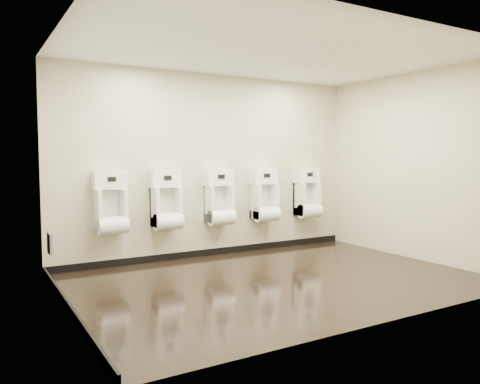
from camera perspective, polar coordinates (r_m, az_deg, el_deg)
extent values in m
cube|color=black|center=(5.97, 4.58, -10.62)|extent=(5.00, 3.50, 0.00)
cube|color=white|center=(5.90, 4.75, 16.67)|extent=(5.00, 3.50, 0.00)
cube|color=#C2B99A|center=(7.27, -3.28, 3.23)|extent=(5.00, 0.02, 2.80)
cube|color=#C2B99A|center=(4.45, 17.71, 2.38)|extent=(5.00, 0.02, 2.80)
cube|color=#C2B99A|center=(4.79, -20.66, 2.43)|extent=(0.02, 3.50, 2.80)
cube|color=#C2B99A|center=(7.49, 20.57, 3.00)|extent=(0.02, 3.50, 2.80)
cube|color=silver|center=(4.79, -20.60, 2.43)|extent=(0.01, 3.50, 2.80)
cube|color=black|center=(7.41, -3.19, -7.27)|extent=(5.00, 0.02, 0.10)
cube|color=black|center=(5.02, -20.10, -13.16)|extent=(0.02, 3.50, 0.10)
cube|color=#9E9EA3|center=(6.07, -22.19, -5.83)|extent=(0.03, 0.25, 0.25)
cylinder|color=silver|center=(6.07, -22.02, -5.82)|extent=(0.02, 0.04, 0.04)
cube|color=white|center=(6.59, -15.45, -2.13)|extent=(0.40, 0.29, 0.56)
cube|color=silver|center=(6.67, -15.67, -1.71)|extent=(0.30, 0.01, 0.44)
cylinder|color=white|center=(6.54, -15.24, -3.96)|extent=(0.40, 0.24, 0.24)
cube|color=white|center=(6.59, -15.61, 1.37)|extent=(0.44, 0.21, 0.24)
cube|color=black|center=(6.48, -15.36, 1.50)|extent=(0.11, 0.01, 0.06)
cube|color=silver|center=(6.49, -15.37, 1.51)|extent=(0.13, 0.01, 0.08)
cylinder|color=silver|center=(6.65, -13.73, 1.43)|extent=(0.01, 0.03, 0.03)
cube|color=white|center=(6.83, -8.97, -1.80)|extent=(0.40, 0.29, 0.56)
cube|color=silver|center=(6.92, -9.26, -1.40)|extent=(0.30, 0.01, 0.44)
cylinder|color=white|center=(6.79, -8.72, -3.56)|extent=(0.40, 0.24, 0.24)
cube|color=white|center=(6.84, -9.13, 1.57)|extent=(0.44, 0.21, 0.24)
cube|color=black|center=(6.73, -8.79, 1.70)|extent=(0.11, 0.01, 0.06)
cube|color=silver|center=(6.74, -8.80, 1.70)|extent=(0.13, 0.01, 0.08)
cylinder|color=silver|center=(6.92, -7.39, 1.62)|extent=(0.01, 0.03, 0.03)
cube|color=white|center=(7.19, -2.54, -1.45)|extent=(0.40, 0.29, 0.56)
cube|color=silver|center=(7.27, -2.89, -1.08)|extent=(0.30, 0.01, 0.44)
cylinder|color=white|center=(7.15, -2.25, -3.12)|extent=(0.40, 0.24, 0.24)
cube|color=white|center=(7.20, -2.70, 1.75)|extent=(0.44, 0.21, 0.24)
cube|color=black|center=(7.10, -2.29, 1.88)|extent=(0.11, 0.01, 0.06)
cube|color=silver|center=(7.10, -2.30, 1.88)|extent=(0.13, 0.01, 0.08)
cylinder|color=silver|center=(7.30, -1.13, 1.79)|extent=(0.01, 0.03, 0.03)
cube|color=white|center=(7.61, 3.01, -1.14)|extent=(0.40, 0.29, 0.56)
cube|color=silver|center=(7.69, 2.62, -0.78)|extent=(0.30, 0.01, 0.44)
cylinder|color=white|center=(7.57, 3.32, -2.71)|extent=(0.40, 0.24, 0.24)
cube|color=white|center=(7.62, 2.86, 1.89)|extent=(0.44, 0.21, 0.24)
cube|color=black|center=(7.52, 3.32, 2.01)|extent=(0.11, 0.01, 0.06)
cube|color=silver|center=(7.53, 3.31, 2.01)|extent=(0.13, 0.01, 0.08)
cylinder|color=silver|center=(7.74, 4.26, 1.92)|extent=(0.01, 0.03, 0.03)
cube|color=white|center=(8.13, 8.20, -0.83)|extent=(0.40, 0.29, 0.56)
cube|color=silver|center=(8.20, 7.80, -0.50)|extent=(0.30, 0.01, 0.44)
cylinder|color=white|center=(8.09, 8.52, -2.30)|extent=(0.40, 0.24, 0.24)
cube|color=white|center=(8.13, 8.06, 2.00)|extent=(0.44, 0.21, 0.24)
cube|color=black|center=(8.04, 8.55, 2.12)|extent=(0.11, 0.01, 0.06)
cube|color=silver|center=(8.05, 8.54, 2.12)|extent=(0.13, 0.01, 0.08)
cylinder|color=silver|center=(8.27, 9.29, 2.03)|extent=(0.01, 0.03, 0.03)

